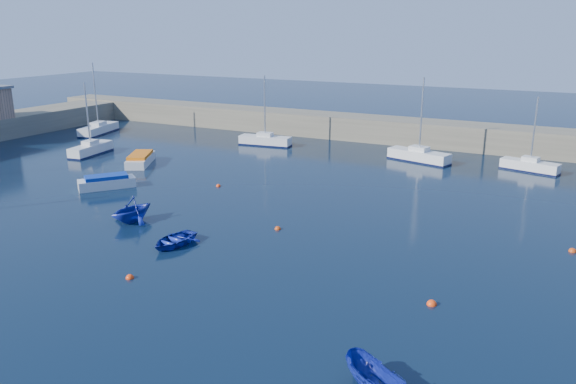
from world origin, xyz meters
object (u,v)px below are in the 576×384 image
at_px(sailboat_6, 419,155).
at_px(dinghy_left, 132,209).
at_px(motorboat_1, 107,182).
at_px(dinghy_right, 375,381).
at_px(sailboat_5, 265,140).
at_px(sailboat_3, 91,149).
at_px(sailboat_4, 99,129).
at_px(dinghy_center, 174,240).
at_px(sailboat_7, 530,166).
at_px(motorboat_2, 140,159).

relative_size(sailboat_6, dinghy_left, 2.48).
distance_m(motorboat_1, dinghy_left, 9.20).
bearing_deg(dinghy_right, motorboat_1, 96.92).
bearing_deg(sailboat_5, sailboat_3, 124.75).
height_order(sailboat_5, sailboat_6, sailboat_6).
xyz_separation_m(dinghy_left, dinghy_right, (20.38, -10.31, -0.25)).
height_order(sailboat_3, dinghy_right, sailboat_3).
xyz_separation_m(sailboat_4, sailboat_5, (21.62, 3.04, -0.00)).
bearing_deg(dinghy_center, sailboat_3, 150.84).
bearing_deg(dinghy_center, sailboat_7, 64.78).
bearing_deg(dinghy_left, sailboat_3, 150.08).
height_order(sailboat_6, dinghy_left, sailboat_6).
relative_size(sailboat_4, dinghy_center, 2.67).
distance_m(sailboat_7, motorboat_2, 35.88).
xyz_separation_m(sailboat_3, sailboat_4, (-8.08, 9.14, -0.01)).
height_order(sailboat_4, sailboat_5, sailboat_4).
bearing_deg(dinghy_center, dinghy_left, 162.90).
distance_m(sailboat_3, dinghy_right, 45.43).
relative_size(motorboat_2, dinghy_left, 1.63).
bearing_deg(motorboat_2, sailboat_4, 118.41).
relative_size(sailboat_4, sailboat_5, 1.12).
xyz_separation_m(sailboat_4, motorboat_1, (18.63, -17.74, -0.06)).
xyz_separation_m(sailboat_3, sailboat_7, (40.48, 12.83, -0.05)).
distance_m(motorboat_2, dinghy_left, 16.81).
bearing_deg(sailboat_3, dinghy_right, -40.44).
height_order(sailboat_6, sailboat_7, sailboat_6).
bearing_deg(sailboat_7, sailboat_5, 106.00).
bearing_deg(sailboat_7, sailboat_6, 108.58).
height_order(sailboat_3, motorboat_1, sailboat_3).
relative_size(sailboat_6, dinghy_right, 2.59).
height_order(sailboat_6, dinghy_right, sailboat_6).
distance_m(sailboat_3, sailboat_7, 42.46).
bearing_deg(dinghy_left, dinghy_right, -19.01).
height_order(dinghy_left, dinghy_right, dinghy_left).
distance_m(sailboat_5, motorboat_1, 20.99).
height_order(sailboat_3, motorboat_2, sailboat_3).
distance_m(motorboat_2, dinghy_center, 21.90).
relative_size(sailboat_3, sailboat_7, 1.08).
bearing_deg(motorboat_1, dinghy_right, 8.63).
relative_size(sailboat_7, motorboat_1, 1.52).
bearing_deg(sailboat_7, dinghy_left, 154.63).
xyz_separation_m(dinghy_center, dinghy_left, (-5.16, 2.16, 0.52)).
bearing_deg(dinghy_left, sailboat_5, 107.56).
bearing_deg(dinghy_right, sailboat_6, 48.39).
bearing_deg(sailboat_3, motorboat_2, -15.65).
height_order(sailboat_4, dinghy_left, sailboat_4).
relative_size(sailboat_4, motorboat_1, 1.94).
height_order(dinghy_center, dinghy_left, dinghy_left).
distance_m(sailboat_6, sailboat_7, 9.92).
xyz_separation_m(sailboat_3, sailboat_5, (13.54, 12.17, -0.02)).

